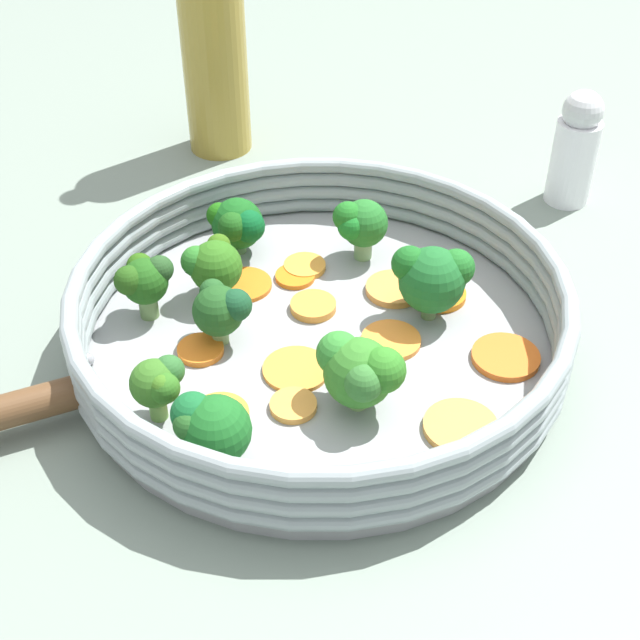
# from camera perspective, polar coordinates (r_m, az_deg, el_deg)

# --- Properties ---
(ground_plane) EXTENTS (4.00, 4.00, 0.00)m
(ground_plane) POSITION_cam_1_polar(r_m,az_deg,el_deg) (0.63, 0.00, -1.88)
(ground_plane) COLOR gray
(skillet) EXTENTS (0.33, 0.33, 0.01)m
(skillet) POSITION_cam_1_polar(r_m,az_deg,el_deg) (0.63, 0.00, -1.47)
(skillet) COLOR #939699
(skillet) RESTS_ON ground_plane
(skillet_rim_wall) EXTENTS (0.34, 0.34, 0.05)m
(skillet_rim_wall) POSITION_cam_1_polar(r_m,az_deg,el_deg) (0.61, 0.00, 0.69)
(skillet_rim_wall) COLOR #8D9A9D
(skillet_rim_wall) RESTS_ON skillet
(skillet_rivet_left) EXTENTS (0.01, 0.01, 0.01)m
(skillet_rivet_left) POSITION_cam_1_polar(r_m,az_deg,el_deg) (0.62, -14.65, -2.47)
(skillet_rivet_left) COLOR #909299
(skillet_rivet_left) RESTS_ON skillet
(skillet_rivet_right) EXTENTS (0.01, 0.01, 0.01)m
(skillet_rivet_right) POSITION_cam_1_polar(r_m,az_deg,el_deg) (0.57, -13.17, -6.87)
(skillet_rivet_right) COLOR #92989A
(skillet_rivet_right) RESTS_ON skillet
(carrot_slice_0) EXTENTS (0.07, 0.07, 0.00)m
(carrot_slice_0) POSITION_cam_1_polar(r_m,az_deg,el_deg) (0.62, 11.80, -2.33)
(carrot_slice_0) COLOR orange
(carrot_slice_0) RESTS_ON skillet
(carrot_slice_1) EXTENTS (0.05, 0.05, 0.00)m
(carrot_slice_1) POSITION_cam_1_polar(r_m,az_deg,el_deg) (0.69, -0.99, 3.46)
(carrot_slice_1) COLOR orange
(carrot_slice_1) RESTS_ON skillet
(carrot_slice_2) EXTENTS (0.07, 0.07, 0.00)m
(carrot_slice_2) POSITION_cam_1_polar(r_m,az_deg,el_deg) (0.56, 8.99, -6.78)
(carrot_slice_2) COLOR #EB9941
(carrot_slice_2) RESTS_ON skillet
(carrot_slice_3) EXTENTS (0.05, 0.05, 0.00)m
(carrot_slice_3) POSITION_cam_1_polar(r_m,az_deg,el_deg) (0.67, -4.88, 2.27)
(carrot_slice_3) COLOR orange
(carrot_slice_3) RESTS_ON skillet
(carrot_slice_4) EXTENTS (0.04, 0.04, 0.00)m
(carrot_slice_4) POSITION_cam_1_polar(r_m,az_deg,el_deg) (0.57, -1.72, -5.49)
(carrot_slice_4) COLOR #EB963E
(carrot_slice_4) RESTS_ON skillet
(carrot_slice_5) EXTENTS (0.05, 0.05, 0.00)m
(carrot_slice_5) POSITION_cam_1_polar(r_m,az_deg,el_deg) (0.57, -6.14, -6.21)
(carrot_slice_5) COLOR orange
(carrot_slice_5) RESTS_ON skillet
(carrot_slice_6) EXTENTS (0.04, 0.04, 0.00)m
(carrot_slice_6) POSITION_cam_1_polar(r_m,az_deg,el_deg) (0.68, -1.60, 2.81)
(carrot_slice_6) COLOR orange
(carrot_slice_6) RESTS_ON skillet
(carrot_slice_7) EXTENTS (0.03, 0.03, 0.00)m
(carrot_slice_7) POSITION_cam_1_polar(r_m,az_deg,el_deg) (0.62, -7.66, -1.90)
(carrot_slice_7) COLOR orange
(carrot_slice_7) RESTS_ON skillet
(carrot_slice_8) EXTENTS (0.05, 0.05, 0.01)m
(carrot_slice_8) POSITION_cam_1_polar(r_m,az_deg,el_deg) (0.65, -0.44, 0.90)
(carrot_slice_8) COLOR orange
(carrot_slice_8) RESTS_ON skillet
(carrot_slice_9) EXTENTS (0.05, 0.05, 0.01)m
(carrot_slice_9) POSITION_cam_1_polar(r_m,az_deg,el_deg) (0.66, 7.65, 1.64)
(carrot_slice_9) COLOR orange
(carrot_slice_9) RESTS_ON skillet
(carrot_slice_10) EXTENTS (0.06, 0.06, 0.00)m
(carrot_slice_10) POSITION_cam_1_polar(r_m,az_deg,el_deg) (0.60, -1.55, -3.18)
(carrot_slice_10) COLOR orange
(carrot_slice_10) RESTS_ON skillet
(carrot_slice_11) EXTENTS (0.05, 0.05, 0.01)m
(carrot_slice_11) POSITION_cam_1_polar(r_m,az_deg,el_deg) (0.67, 4.74, 2.00)
(carrot_slice_11) COLOR #ED9140
(carrot_slice_11) RESTS_ON skillet
(carrot_slice_12) EXTENTS (0.06, 0.06, 0.00)m
(carrot_slice_12) POSITION_cam_1_polar(r_m,az_deg,el_deg) (0.62, 4.56, -1.31)
(carrot_slice_12) COLOR orange
(carrot_slice_12) RESTS_ON skillet
(broccoli_floret_0) EXTENTS (0.06, 0.05, 0.05)m
(broccoli_floret_0) POSITION_cam_1_polar(r_m,az_deg,el_deg) (0.55, 2.57, -3.25)
(broccoli_floret_0) COLOR #86A762
(broccoli_floret_0) RESTS_ON skillet
(broccoli_floret_1) EXTENTS (0.04, 0.04, 0.05)m
(broccoli_floret_1) POSITION_cam_1_polar(r_m,az_deg,el_deg) (0.65, -6.92, 3.52)
(broccoli_floret_1) COLOR #7DB05F
(broccoli_floret_1) RESTS_ON skillet
(broccoli_floret_2) EXTENTS (0.04, 0.04, 0.05)m
(broccoli_floret_2) POSITION_cam_1_polar(r_m,az_deg,el_deg) (0.68, 2.56, 6.17)
(broccoli_floret_2) COLOR #82A76F
(broccoli_floret_2) RESTS_ON skillet
(broccoli_floret_3) EXTENTS (0.05, 0.05, 0.06)m
(broccoli_floret_3) POSITION_cam_1_polar(r_m,az_deg,el_deg) (0.63, 7.21, 2.76)
(broccoli_floret_3) COLOR #688650
(broccoli_floret_3) RESTS_ON skillet
(broccoli_floret_4) EXTENTS (0.04, 0.04, 0.04)m
(broccoli_floret_4) POSITION_cam_1_polar(r_m,az_deg,el_deg) (0.55, -10.28, -4.01)
(broccoli_floret_4) COLOR #679543
(broccoli_floret_4) RESTS_ON skillet
(broccoli_floret_5) EXTENTS (0.04, 0.04, 0.05)m
(broccoli_floret_5) POSITION_cam_1_polar(r_m,az_deg,el_deg) (0.64, -11.20, 2.55)
(broccoli_floret_5) COLOR #66864C
(broccoli_floret_5) RESTS_ON skillet
(broccoli_floret_6) EXTENTS (0.04, 0.04, 0.04)m
(broccoli_floret_6) POSITION_cam_1_polar(r_m,az_deg,el_deg) (0.61, -6.27, 0.74)
(broccoli_floret_6) COLOR #7B9759
(broccoli_floret_6) RESTS_ON skillet
(broccoli_floret_7) EXTENTS (0.05, 0.04, 0.05)m
(broccoli_floret_7) POSITION_cam_1_polar(r_m,az_deg,el_deg) (0.69, -5.32, 6.13)
(broccoli_floret_7) COLOR #608F52
(broccoli_floret_7) RESTS_ON skillet
(broccoli_floret_8) EXTENTS (0.05, 0.04, 0.05)m
(broccoli_floret_8) POSITION_cam_1_polar(r_m,az_deg,el_deg) (0.52, -7.04, -6.85)
(broccoli_floret_8) COLOR #8EB560
(broccoli_floret_8) RESTS_ON skillet
(salt_shaker) EXTENTS (0.04, 0.04, 0.10)m
(salt_shaker) POSITION_cam_1_polar(r_m,az_deg,el_deg) (0.80, 16.02, 10.51)
(salt_shaker) COLOR white
(salt_shaker) RESTS_ON ground_plane
(oil_bottle) EXTENTS (0.06, 0.06, 0.26)m
(oil_bottle) POSITION_cam_1_polar(r_m,az_deg,el_deg) (0.84, -6.88, 17.64)
(oil_bottle) COLOR olive
(oil_bottle) RESTS_ON ground_plane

